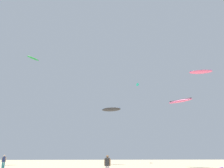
% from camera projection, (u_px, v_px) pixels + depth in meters
% --- Properties ---
extents(person_foreground, '(0.49, 0.37, 1.64)m').
position_uv_depth(person_foreground, '(107.00, 164.00, 17.83)').
color(person_foreground, silver).
rests_on(person_foreground, ground).
extents(person_midground, '(0.54, 0.37, 1.62)m').
position_uv_depth(person_midground, '(4.00, 161.00, 27.09)').
color(person_midground, teal).
rests_on(person_midground, ground).
extents(kite_aloft_0, '(1.19, 2.56, 0.41)m').
position_uv_depth(kite_aloft_0, '(138.00, 85.00, 57.48)').
color(kite_aloft_0, '#19B29E').
extents(kite_aloft_1, '(4.29, 2.26, 0.71)m').
position_uv_depth(kite_aloft_1, '(201.00, 72.00, 41.77)').
color(kite_aloft_1, '#E5598C').
extents(kite_aloft_2, '(3.60, 4.07, 0.61)m').
position_uv_depth(kite_aloft_2, '(180.00, 101.00, 36.35)').
color(kite_aloft_2, '#E5598C').
extents(kite_aloft_3, '(2.70, 3.23, 0.52)m').
position_uv_depth(kite_aloft_3, '(33.00, 58.00, 51.03)').
color(kite_aloft_3, green).
extents(kite_aloft_4, '(4.07, 2.52, 0.92)m').
position_uv_depth(kite_aloft_4, '(111.00, 109.00, 45.08)').
color(kite_aloft_4, '#2D2D33').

